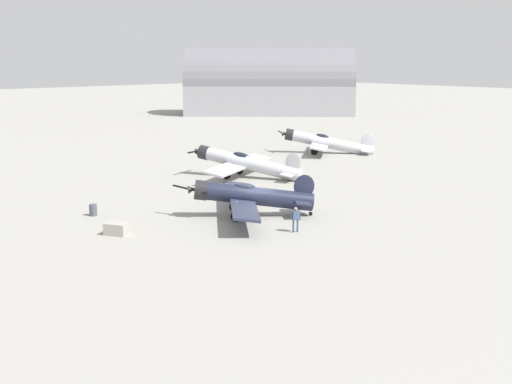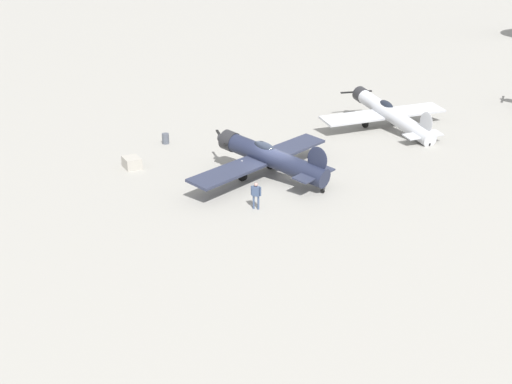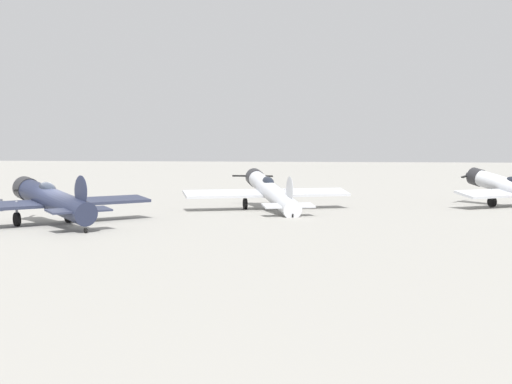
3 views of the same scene
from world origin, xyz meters
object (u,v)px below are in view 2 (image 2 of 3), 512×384
at_px(ground_crew_mechanic, 256,193).
at_px(equipment_crate, 132,163).
at_px(airplane_mid_apron, 389,114).
at_px(fuel_drum, 166,139).
at_px(airplane_foreground, 268,157).

xyz_separation_m(ground_crew_mechanic, equipment_crate, (-9.00, 7.34, -0.64)).
xyz_separation_m(airplane_mid_apron, ground_crew_mechanic, (-11.24, -17.77, -0.37)).
relative_size(ground_crew_mechanic, fuel_drum, 1.98).
height_order(equipment_crate, fuel_drum, fuel_drum).
distance_m(airplane_foreground, ground_crew_mechanic, 5.47).
bearing_deg(equipment_crate, fuel_drum, 75.53).
bearing_deg(ground_crew_mechanic, fuel_drum, 49.34).
xyz_separation_m(airplane_foreground, airplane_mid_apron, (10.52, 12.37, -0.13)).
bearing_deg(fuel_drum, equipment_crate, -104.47).
bearing_deg(equipment_crate, ground_crew_mechanic, -39.22).
bearing_deg(airplane_mid_apron, airplane_foreground, 113.71).
bearing_deg(airplane_mid_apron, ground_crew_mechanic, 121.78).
height_order(airplane_mid_apron, equipment_crate, airplane_mid_apron).
bearing_deg(airplane_foreground, airplane_mid_apron, -92.04).
bearing_deg(ground_crew_mechanic, airplane_mid_apron, -12.53).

